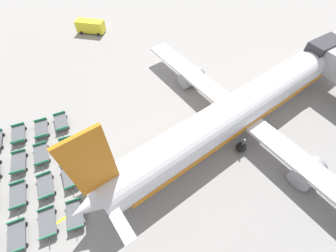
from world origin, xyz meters
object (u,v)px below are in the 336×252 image
object	(u,v)px
baggage_dolly_row_mid_b_col_a	(42,129)
baggage_dolly_row_far_col_a	(61,122)
baggage_dolly_row_mid_a_col_c	(18,195)
baggage_dolly_row_mid_b_col_c	(46,186)
service_van	(91,26)
baggage_dolly_row_mid_b_col_d	(48,223)
baggage_dolly_row_mid_a_col_b	(19,162)
baggage_dolly_row_mid_b_col_b	(41,154)
baggage_dolly_row_far_col_b	(66,148)
baggage_dolly_row_far_col_d	(75,215)
baggage_dolly_row_mid_a_col_d	(17,236)
baggage_dolly_row_mid_a_col_a	(19,134)
airplane	(247,105)
baggage_dolly_row_far_col_c	(70,176)

from	to	relation	value
baggage_dolly_row_mid_b_col_a	baggage_dolly_row_far_col_a	xyz separation A→B (m)	(0.30, 2.41, 0.00)
baggage_dolly_row_mid_a_col_c	baggage_dolly_row_mid_b_col_c	world-z (taller)	same
service_van	baggage_dolly_row_mid_b_col_c	xyz separation A→B (m)	(26.72, -16.54, -0.77)
baggage_dolly_row_mid_b_col_d	baggage_dolly_row_mid_a_col_b	bearing A→B (deg)	-175.04
baggage_dolly_row_mid_a_col_b	baggage_dolly_row_mid_b_col_c	xyz separation A→B (m)	(4.59, 1.68, 0.00)
baggage_dolly_row_mid_b_col_b	baggage_dolly_row_far_col_b	size ratio (longest dim) A/B	1.00
baggage_dolly_row_far_col_a	baggage_dolly_row_far_col_d	distance (m)	12.58
baggage_dolly_row_far_col_a	baggage_dolly_row_far_col_b	distance (m)	4.37
baggage_dolly_row_mid_b_col_c	baggage_dolly_row_far_col_d	size ratio (longest dim) A/B	1.00
baggage_dolly_row_mid_a_col_d	baggage_dolly_row_mid_a_col_c	bearing A→B (deg)	165.89
baggage_dolly_row_mid_b_col_a	baggage_dolly_row_far_col_b	size ratio (longest dim) A/B	1.00
baggage_dolly_row_mid_a_col_a	baggage_dolly_row_mid_a_col_c	size ratio (longest dim) A/B	1.00
baggage_dolly_row_mid_a_col_b	baggage_dolly_row_mid_b_col_a	size ratio (longest dim) A/B	1.00
baggage_dolly_row_mid_a_col_a	baggage_dolly_row_mid_b_col_b	distance (m)	4.80
service_van	baggage_dolly_row_mid_a_col_c	size ratio (longest dim) A/B	1.38
airplane	baggage_dolly_row_far_col_c	xyz separation A→B (m)	(-4.88, -21.35, -2.65)
baggage_dolly_row_mid_a_col_a	baggage_dolly_row_far_col_a	xyz separation A→B (m)	(1.13, 4.99, 0.00)
baggage_dolly_row_mid_a_col_b	baggage_dolly_row_mid_a_col_c	world-z (taller)	same
airplane	baggage_dolly_row_mid_b_col_c	xyz separation A→B (m)	(-5.30, -23.88, -2.65)
baggage_dolly_row_mid_b_col_a	baggage_dolly_row_mid_b_col_b	world-z (taller)	same
baggage_dolly_row_mid_a_col_a	baggage_dolly_row_mid_b_col_b	size ratio (longest dim) A/B	1.00
service_van	baggage_dolly_row_far_col_d	world-z (taller)	service_van
baggage_dolly_row_mid_b_col_a	airplane	bearing A→B (deg)	59.01
service_van	baggage_dolly_row_far_col_a	bearing A→B (deg)	-32.86
baggage_dolly_row_far_col_b	baggage_dolly_row_far_col_d	world-z (taller)	same
baggage_dolly_row_far_col_a	baggage_dolly_row_far_col_b	size ratio (longest dim) A/B	1.00
service_van	baggage_dolly_row_far_col_b	size ratio (longest dim) A/B	1.38
baggage_dolly_row_mid_b_col_b	baggage_dolly_row_mid_a_col_b	bearing A→B (deg)	-98.83
baggage_dolly_row_mid_b_col_b	baggage_dolly_row_mid_b_col_c	bearing A→B (deg)	-9.84
baggage_dolly_row_mid_a_col_a	baggage_dolly_row_mid_b_col_a	bearing A→B (deg)	72.24
baggage_dolly_row_mid_b_col_a	baggage_dolly_row_far_col_c	world-z (taller)	same
service_van	baggage_dolly_row_mid_b_col_d	world-z (taller)	service_van
baggage_dolly_row_mid_a_col_a	baggage_dolly_row_far_col_c	world-z (taller)	same
baggage_dolly_row_mid_a_col_c	baggage_dolly_row_mid_a_col_d	world-z (taller)	same
baggage_dolly_row_far_col_b	baggage_dolly_row_far_col_c	distance (m)	3.88
baggage_dolly_row_mid_a_col_a	baggage_dolly_row_mid_a_col_d	distance (m)	12.54
baggage_dolly_row_far_col_a	baggage_dolly_row_mid_a_col_d	bearing A→B (deg)	-35.37
service_van	baggage_dolly_row_mid_a_col_a	world-z (taller)	service_van
airplane	baggage_dolly_row_mid_b_col_c	distance (m)	24.60
baggage_dolly_row_mid_a_col_c	baggage_dolly_row_mid_b_col_c	size ratio (longest dim) A/B	1.00
baggage_dolly_row_far_col_b	baggage_dolly_row_mid_a_col_d	bearing A→B (deg)	-45.97
baggage_dolly_row_mid_a_col_c	baggage_dolly_row_far_col_b	world-z (taller)	same
baggage_dolly_row_mid_a_col_b	baggage_dolly_row_mid_a_col_c	distance (m)	4.09
baggage_dolly_row_mid_b_col_d	baggage_dolly_row_far_col_b	distance (m)	8.42
service_van	baggage_dolly_row_mid_b_col_a	bearing A→B (deg)	-38.11
baggage_dolly_row_mid_a_col_d	service_van	bearing A→B (deg)	146.21
service_van	baggage_dolly_row_far_col_c	world-z (taller)	service_van
baggage_dolly_row_mid_b_col_c	baggage_dolly_row_mid_a_col_c	bearing A→B (deg)	-103.08
baggage_dolly_row_mid_a_col_a	baggage_dolly_row_mid_b_col_d	size ratio (longest dim) A/B	1.00
service_van	airplane	bearing A→B (deg)	12.91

